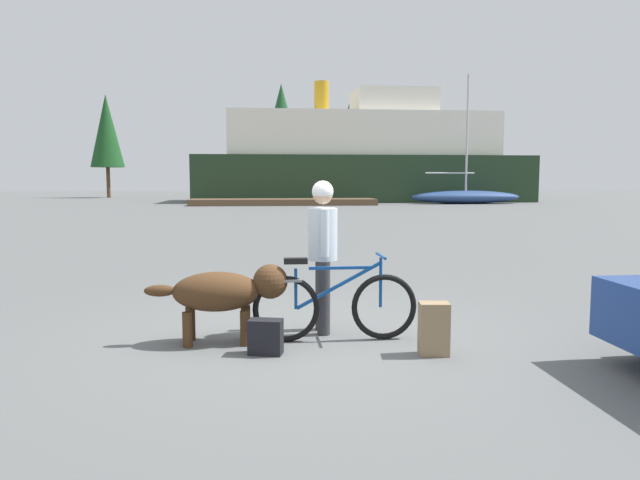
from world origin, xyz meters
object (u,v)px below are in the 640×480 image
Objects in this scene: dog at (226,292)px; ferry_boat at (362,159)px; sailboat_moored at (466,196)px; backpack at (434,329)px; person_cyclist at (323,242)px; bicycle at (334,305)px; handbag_pannier at (266,337)px.

dog is 40.18m from ferry_boat.
ferry_boat is at bearing 138.14° from sailboat_moored.
dog is 2.86× the size of backpack.
person_cyclist is 1.14× the size of dog.
sailboat_moored is (14.48, 33.61, -0.03)m from dog.
bicycle is 5.06× the size of handbag_pannier.
sailboat_moored is (14.08, 34.06, 0.33)m from handbag_pannier.
ferry_boat is (8.18, 39.25, 2.65)m from dog.
handbag_pannier is at bearing -48.66° from dog.
sailboat_moored reaches higher than dog.
bicycle is 0.07× the size of ferry_boat.
dog is (-1.11, 0.04, 0.16)m from bicycle.
person_cyclist is 0.19× the size of sailboat_moored.
dog is at bearing -101.78° from ferry_boat.
ferry_boat is at bearing 79.80° from bicycle.
backpack is at bearing -6.52° from handbag_pannier.
sailboat_moored reaches higher than backpack.
sailboat_moored is at bearing 68.34° from bicycle.
backpack is at bearing -110.02° from sailboat_moored.
bicycle is 0.20× the size of sailboat_moored.
bicycle is 40.02m from ferry_boat.
bicycle is 1.03× the size of person_cyclist.
dog is at bearing -162.40° from person_cyclist.
backpack is 1.62m from handbag_pannier.
handbag_pannier is 36.86m from sailboat_moored.
backpack reaches higher than handbag_pannier.
bicycle is 1.18× the size of dog.
dog is at bearing 162.45° from backpack.
dog reaches higher than backpack.
bicycle is 36.21m from sailboat_moored.
ferry_boat is (6.18, 39.88, 2.93)m from backpack.
handbag_pannier is at bearing -101.10° from ferry_boat.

